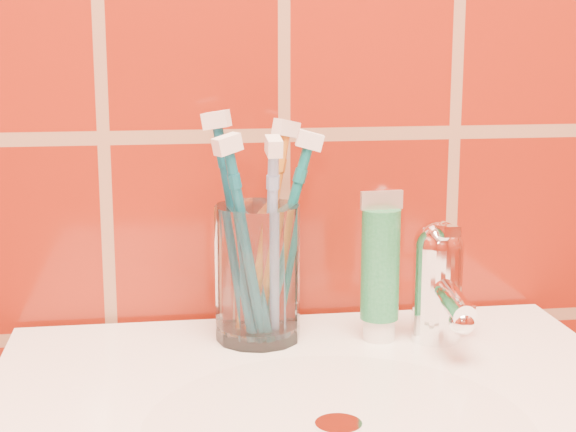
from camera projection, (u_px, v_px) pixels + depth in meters
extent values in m
cylinder|color=silver|center=(338.00, 428.00, 0.67)|extent=(0.30, 0.30, 0.00)
cylinder|color=white|center=(338.00, 425.00, 0.67)|extent=(0.04, 0.04, 0.00)
cylinder|color=white|center=(258.00, 273.00, 0.85)|extent=(0.09, 0.09, 0.13)
cylinder|color=white|center=(379.00, 329.00, 0.86)|extent=(0.03, 0.03, 0.02)
cylinder|color=#1A713F|center=(380.00, 264.00, 0.85)|extent=(0.04, 0.04, 0.11)
cube|color=beige|center=(382.00, 200.00, 0.84)|extent=(0.04, 0.00, 0.02)
cylinder|color=white|center=(437.00, 293.00, 0.86)|extent=(0.05, 0.05, 0.09)
sphere|color=white|center=(439.00, 245.00, 0.85)|extent=(0.05, 0.05, 0.05)
cylinder|color=white|center=(450.00, 297.00, 0.82)|extent=(0.02, 0.09, 0.03)
cube|color=white|center=(443.00, 230.00, 0.83)|extent=(0.02, 0.06, 0.01)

